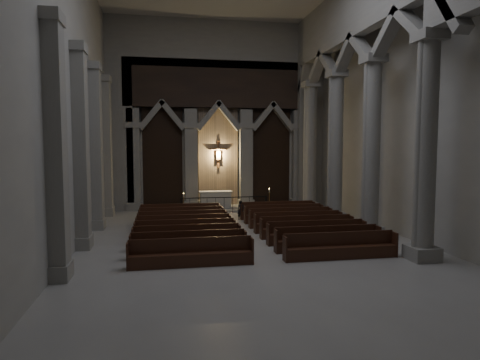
{
  "coord_description": "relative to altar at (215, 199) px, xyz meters",
  "views": [
    {
      "loc": [
        -3.62,
        -16.13,
        4.13
      ],
      "look_at": [
        -0.14,
        3.0,
        2.52
      ],
      "focal_mm": 32.0,
      "sensor_mm": 36.0,
      "label": 1
    }
  ],
  "objects": [
    {
      "name": "left_pilasters",
      "position": [
        -6.41,
        -7.06,
        3.23
      ],
      "size": [
        0.6,
        13.0,
        8.03
      ],
      "color": "gray",
      "rests_on": "ground"
    },
    {
      "name": "altar_rail",
      "position": [
        0.34,
        -1.49,
        0.0
      ],
      "size": [
        5.23,
        0.09,
        1.03
      ],
      "color": "black",
      "rests_on": "ground"
    },
    {
      "name": "candle_stand_right",
      "position": [
        3.13,
        -1.51,
        -0.28
      ],
      "size": [
        0.25,
        0.25,
        1.48
      ],
      "color": "olive",
      "rests_on": "ground"
    },
    {
      "name": "pews",
      "position": [
        0.34,
        -8.03,
        -0.37
      ],
      "size": [
        9.66,
        9.09,
        0.95
      ],
      "color": "black",
      "rests_on": "ground"
    },
    {
      "name": "sanctuary_step",
      "position": [
        0.34,
        0.04,
        -0.6
      ],
      "size": [
        8.5,
        2.6,
        0.15
      ],
      "primitive_type": "cube",
      "color": "gray",
      "rests_on": "ground"
    },
    {
      "name": "candle_stand_left",
      "position": [
        -2.08,
        -1.63,
        -0.32
      ],
      "size": [
        0.22,
        0.22,
        1.31
      ],
      "color": "olive",
      "rests_on": "ground"
    },
    {
      "name": "altar",
      "position": [
        0.0,
        0.0,
        0.0
      ],
      "size": [
        2.07,
        0.83,
        1.05
      ],
      "color": "#BBB4A4",
      "rests_on": "sanctuary_step"
    },
    {
      "name": "room",
      "position": [
        0.34,
        -10.56,
        6.92
      ],
      "size": [
        24.0,
        24.1,
        12.0
      ],
      "color": "#9F9D97",
      "rests_on": "ground"
    },
    {
      "name": "worshipper",
      "position": [
        0.94,
        -3.76,
        -0.14
      ],
      "size": [
        0.41,
        0.29,
        1.07
      ],
      "primitive_type": "imported",
      "rotation": [
        0.0,
        0.0,
        0.09
      ],
      "color": "black",
      "rests_on": "ground"
    },
    {
      "name": "right_arcade",
      "position": [
        5.84,
        -9.23,
        7.15
      ],
      "size": [
        1.0,
        24.0,
        12.0
      ],
      "color": "gray",
      "rests_on": "ground"
    },
    {
      "name": "sanctuary_wall",
      "position": [
        0.34,
        0.98,
        5.94
      ],
      "size": [
        14.0,
        0.77,
        12.0
      ],
      "color": "gray",
      "rests_on": "ground"
    }
  ]
}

